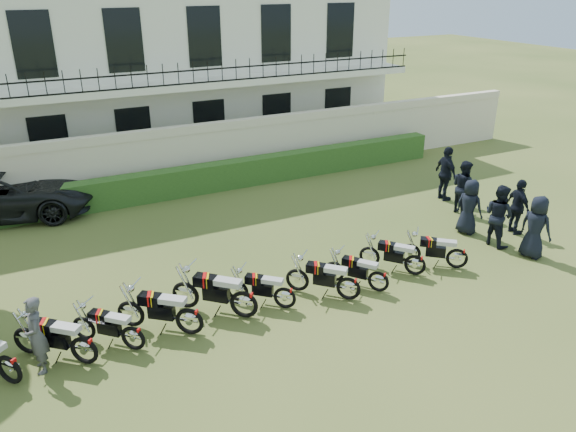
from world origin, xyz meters
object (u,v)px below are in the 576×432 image
at_px(officer_3, 469,207).
at_px(officer_5, 446,174).
at_px(motorcycle_6, 349,283).
at_px(officer_0, 536,227).
at_px(motorcycle_3, 189,315).
at_px(motorcycle_4, 244,298).
at_px(motorcycle_7, 379,277).
at_px(motorcycle_9, 458,254).
at_px(motorcycle_8, 415,260).
at_px(officer_4, 464,187).
at_px(officer_1, 499,215).
at_px(suv, 2,194).
at_px(motorcycle_1, 83,344).
at_px(inspector, 36,335).
at_px(motorcycle_0, 8,363).
at_px(officer_2, 518,207).
at_px(motorcycle_2, 133,333).

bearing_deg(officer_3, officer_5, -45.40).
xyz_separation_m(motorcycle_6, officer_0, (5.81, -0.32, 0.42)).
distance_m(motorcycle_3, motorcycle_4, 1.30).
relative_size(motorcycle_7, motorcycle_9, 1.00).
height_order(motorcycle_4, motorcycle_8, motorcycle_4).
bearing_deg(motorcycle_7, motorcycle_8, -25.68).
xyz_separation_m(motorcycle_8, officer_4, (4.09, 2.74, 0.44)).
relative_size(motorcycle_8, officer_1, 0.78).
distance_m(motorcycle_6, suv, 11.81).
distance_m(motorcycle_1, officer_4, 12.60).
bearing_deg(inspector, motorcycle_6, 84.48).
height_order(motorcycle_8, officer_0, officer_0).
distance_m(motorcycle_6, motorcycle_7, 0.87).
relative_size(motorcycle_0, officer_2, 0.90).
bearing_deg(officer_2, motorcycle_7, 111.42).
distance_m(motorcycle_3, officer_5, 11.07).
height_order(suv, inspector, inspector).
distance_m(motorcycle_9, officer_2, 3.33).
distance_m(motorcycle_2, officer_5, 12.22).
height_order(officer_3, officer_5, officer_5).
distance_m(motorcycle_0, motorcycle_6, 7.38).
distance_m(motorcycle_0, motorcycle_8, 9.58).
bearing_deg(motorcycle_7, officer_4, -7.89).
bearing_deg(officer_0, motorcycle_9, 68.58).
xyz_separation_m(motorcycle_2, motorcycle_9, (8.47, -0.28, 0.01)).
relative_size(motorcycle_6, officer_5, 0.74).
height_order(motorcycle_7, officer_1, officer_1).
height_order(officer_2, officer_5, officer_5).
relative_size(motorcycle_8, officer_0, 0.80).
xyz_separation_m(motorcycle_2, motorcycle_8, (7.25, -0.06, 0.01)).
bearing_deg(motorcycle_2, motorcycle_7, -49.10).
bearing_deg(motorcycle_9, suv, 89.51).
distance_m(motorcycle_1, officer_2, 12.63).
height_order(motorcycle_6, suv, suv).
relative_size(motorcycle_0, motorcycle_7, 1.09).
bearing_deg(officer_4, motorcycle_4, 110.44).
bearing_deg(inspector, officer_3, 94.39).
height_order(motorcycle_1, motorcycle_6, motorcycle_1).
height_order(motorcycle_8, officer_5, officer_5).
xyz_separation_m(motorcycle_6, motorcycle_9, (3.43, 0.05, -0.02)).
distance_m(motorcycle_0, suv, 9.05).
height_order(motorcycle_8, officer_3, officer_3).
xyz_separation_m(motorcycle_2, motorcycle_3, (1.21, 0.00, 0.07)).
relative_size(inspector, officer_3, 0.96).
relative_size(officer_0, officer_5, 0.94).
bearing_deg(motorcycle_2, officer_1, -43.82).
distance_m(motorcycle_6, officer_4, 6.98).
height_order(motorcycle_6, inspector, inspector).
distance_m(motorcycle_7, inspector, 7.71).
distance_m(motorcycle_4, motorcycle_9, 5.97).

